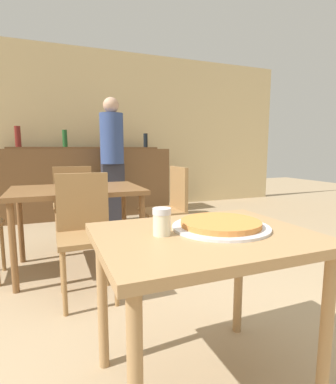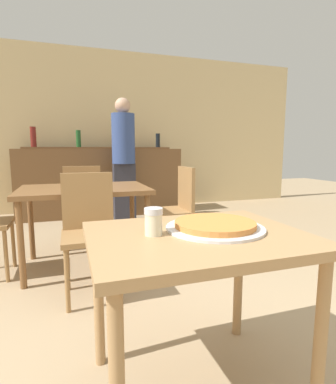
% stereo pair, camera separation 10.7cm
% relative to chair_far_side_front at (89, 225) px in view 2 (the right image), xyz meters
% --- Properties ---
extents(wall_back, '(8.00, 0.05, 2.80)m').
position_rel_chair_far_side_front_xyz_m(wall_back, '(0.38, 3.31, 0.87)').
color(wall_back, '#D1B784').
rests_on(wall_back, ground_plane).
extents(dining_table_near, '(0.91, 0.72, 0.73)m').
position_rel_chair_far_side_front_xyz_m(dining_table_near, '(0.38, -1.10, 0.10)').
color(dining_table_near, '#A87F51').
rests_on(dining_table_near, ground_plane).
extents(dining_table_far, '(1.13, 0.79, 0.74)m').
position_rel_chair_far_side_front_xyz_m(dining_table_far, '(0.00, 0.57, 0.13)').
color(dining_table_far, brown).
rests_on(dining_table_far, ground_plane).
extents(bar_counter, '(2.60, 0.56, 1.09)m').
position_rel_chair_far_side_front_xyz_m(bar_counter, '(0.38, 2.80, 0.02)').
color(bar_counter, brown).
rests_on(bar_counter, ground_plane).
extents(bar_back_shelf, '(2.39, 0.24, 0.35)m').
position_rel_chair_far_side_front_xyz_m(bar_back_shelf, '(0.35, 2.94, 0.62)').
color(bar_back_shelf, brown).
rests_on(bar_back_shelf, bar_counter).
extents(chair_far_side_front, '(0.40, 0.40, 0.91)m').
position_rel_chair_far_side_front_xyz_m(chair_far_side_front, '(0.00, 0.00, 0.00)').
color(chair_far_side_front, olive).
rests_on(chair_far_side_front, ground_plane).
extents(chair_far_side_back, '(0.40, 0.40, 0.91)m').
position_rel_chair_far_side_front_xyz_m(chair_far_side_back, '(0.00, 1.13, 0.00)').
color(chair_far_side_back, olive).
rests_on(chair_far_side_back, ground_plane).
extents(chair_far_side_right, '(0.40, 0.40, 0.91)m').
position_rel_chair_far_side_front_xyz_m(chair_far_side_right, '(0.89, 0.57, 0.00)').
color(chair_far_side_right, olive).
rests_on(chair_far_side_right, ground_plane).
extents(pizza_tray, '(0.44, 0.44, 0.04)m').
position_rel_chair_far_side_front_xyz_m(pizza_tray, '(0.48, -1.07, 0.22)').
color(pizza_tray, silver).
rests_on(pizza_tray, dining_table_near).
extents(cheese_shaker, '(0.08, 0.08, 0.11)m').
position_rel_chair_far_side_front_xyz_m(cheese_shaker, '(0.20, -1.07, 0.26)').
color(cheese_shaker, beige).
rests_on(cheese_shaker, dining_table_near).
extents(person_standing, '(0.34, 0.34, 1.82)m').
position_rel_chair_far_side_front_xyz_m(person_standing, '(0.65, 2.22, 0.47)').
color(person_standing, '#2D2D38').
rests_on(person_standing, ground_plane).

